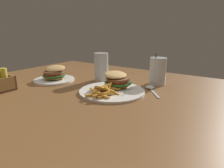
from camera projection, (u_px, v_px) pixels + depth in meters
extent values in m
cube|color=brown|center=(82.00, 94.00, 0.87)|extent=(1.23, 1.40, 0.03)
cylinder|color=brown|center=(74.00, 104.00, 1.75)|extent=(0.07, 0.07, 0.72)
cylinder|color=white|center=(112.00, 91.00, 0.85)|extent=(0.30, 0.30, 0.01)
ellipsoid|color=tan|center=(118.00, 85.00, 0.90)|extent=(0.13, 0.11, 0.02)
cylinder|color=#2D6628|center=(118.00, 82.00, 0.89)|extent=(0.14, 0.14, 0.01)
cylinder|color=red|center=(118.00, 81.00, 0.89)|extent=(0.11, 0.11, 0.01)
cylinder|color=brown|center=(118.00, 79.00, 0.89)|extent=(0.12, 0.12, 0.01)
ellipsoid|color=tan|center=(116.00, 75.00, 0.89)|extent=(0.13, 0.11, 0.04)
cube|color=gold|center=(103.00, 88.00, 0.80)|extent=(0.09, 0.02, 0.04)
cube|color=gold|center=(96.00, 95.00, 0.77)|extent=(0.05, 0.07, 0.01)
cube|color=gold|center=(103.00, 92.00, 0.80)|extent=(0.05, 0.05, 0.01)
cube|color=gold|center=(106.00, 89.00, 0.81)|extent=(0.07, 0.06, 0.03)
cube|color=gold|center=(109.00, 88.00, 0.81)|extent=(0.08, 0.04, 0.03)
cube|color=gold|center=(96.00, 91.00, 0.80)|extent=(0.05, 0.05, 0.02)
cube|color=gold|center=(99.00, 95.00, 0.76)|extent=(0.07, 0.01, 0.02)
cube|color=gold|center=(107.00, 87.00, 0.79)|extent=(0.07, 0.04, 0.02)
cube|color=gold|center=(104.00, 87.00, 0.80)|extent=(0.07, 0.02, 0.02)
cube|color=gold|center=(106.00, 90.00, 0.78)|extent=(0.04, 0.05, 0.03)
cube|color=gold|center=(102.00, 95.00, 0.76)|extent=(0.01, 0.07, 0.02)
cube|color=gold|center=(111.00, 88.00, 0.83)|extent=(0.07, 0.06, 0.02)
cube|color=gold|center=(106.00, 94.00, 0.76)|extent=(0.08, 0.03, 0.02)
cube|color=gold|center=(101.00, 87.00, 0.83)|extent=(0.08, 0.01, 0.03)
cube|color=gold|center=(106.00, 94.00, 0.76)|extent=(0.06, 0.02, 0.02)
cube|color=gold|center=(105.00, 88.00, 0.84)|extent=(0.08, 0.04, 0.02)
cube|color=gold|center=(108.00, 90.00, 0.79)|extent=(0.04, 0.06, 0.03)
cube|color=gold|center=(104.00, 91.00, 0.80)|extent=(0.02, 0.07, 0.02)
cube|color=gold|center=(113.00, 92.00, 0.81)|extent=(0.02, 0.08, 0.02)
cube|color=gold|center=(103.00, 87.00, 0.80)|extent=(0.06, 0.05, 0.02)
cube|color=gold|center=(93.00, 95.00, 0.77)|extent=(0.06, 0.04, 0.01)
cube|color=gold|center=(94.00, 91.00, 0.79)|extent=(0.04, 0.07, 0.02)
cylinder|color=silver|center=(101.00, 67.00, 1.03)|extent=(0.08, 0.08, 0.15)
cylinder|color=#C67F23|center=(101.00, 69.00, 1.04)|extent=(0.07, 0.07, 0.13)
cylinder|color=silver|center=(158.00, 71.00, 0.96)|extent=(0.08, 0.08, 0.14)
cylinder|color=#EFA819|center=(158.00, 73.00, 0.97)|extent=(0.07, 0.07, 0.12)
cylinder|color=black|center=(154.00, 69.00, 0.95)|extent=(0.02, 0.03, 0.16)
ellipsoid|color=silver|center=(150.00, 87.00, 0.90)|extent=(0.07, 0.07, 0.01)
cube|color=silver|center=(155.00, 94.00, 0.83)|extent=(0.10, 0.08, 0.00)
cylinder|color=white|center=(54.00, 80.00, 1.05)|extent=(0.22, 0.22, 0.01)
ellipsoid|color=tan|center=(54.00, 77.00, 1.04)|extent=(0.12, 0.14, 0.02)
cylinder|color=#2D6628|center=(54.00, 75.00, 1.04)|extent=(0.15, 0.15, 0.01)
cylinder|color=red|center=(54.00, 74.00, 1.04)|extent=(0.12, 0.12, 0.01)
cylinder|color=brown|center=(54.00, 72.00, 1.03)|extent=(0.13, 0.13, 0.01)
ellipsoid|color=tan|center=(55.00, 68.00, 1.04)|extent=(0.12, 0.14, 0.04)
cube|color=brown|center=(1.00, 90.00, 0.87)|extent=(0.11, 0.08, 0.01)
cube|color=brown|center=(11.00, 82.00, 0.90)|extent=(0.01, 0.08, 0.07)
cube|color=brown|center=(4.00, 86.00, 0.84)|extent=(0.11, 0.01, 0.07)
cylinder|color=gold|center=(4.00, 78.00, 0.86)|extent=(0.03, 0.03, 0.10)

